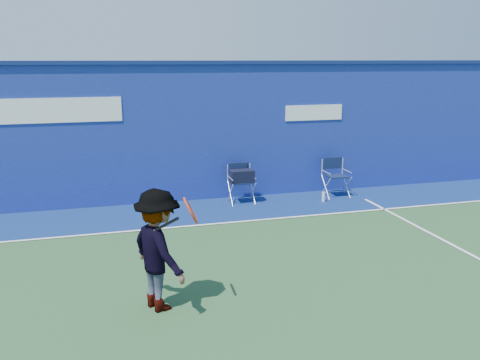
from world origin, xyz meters
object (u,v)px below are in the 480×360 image
object	(u,v)px
tennis_player	(158,250)
directors_chair_left	(241,186)
directors_chair_right	(336,185)
water_bottle	(324,197)

from	to	relation	value
tennis_player	directors_chair_left	bearing A→B (deg)	62.42
directors_chair_right	water_bottle	size ratio (longest dim) A/B	3.90
directors_chair_right	tennis_player	bearing A→B (deg)	-136.24
directors_chair_right	water_bottle	distance (m)	0.63
directors_chair_right	tennis_player	world-z (taller)	tennis_player
water_bottle	directors_chair_left	bearing A→B (deg)	166.45
tennis_player	water_bottle	bearing A→B (deg)	44.28
directors_chair_right	tennis_player	size ratio (longest dim) A/B	0.56
directors_chair_left	tennis_player	xyz separation A→B (m)	(-2.31, -4.43, 0.42)
directors_chair_right	tennis_player	distance (m)	6.35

